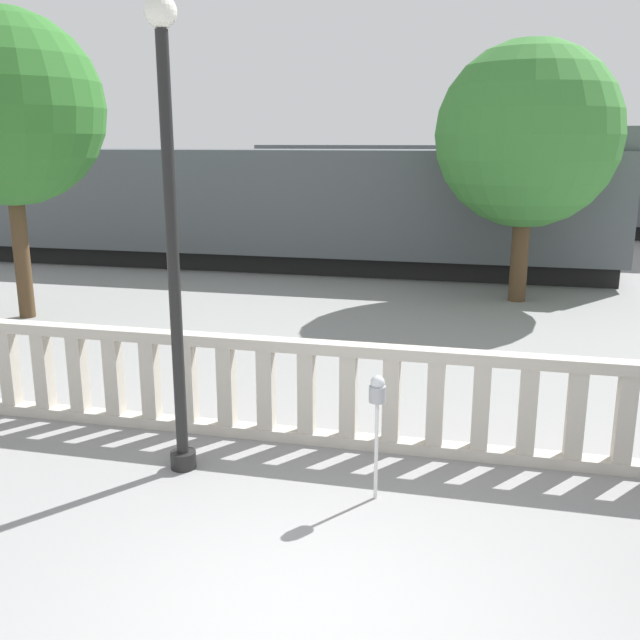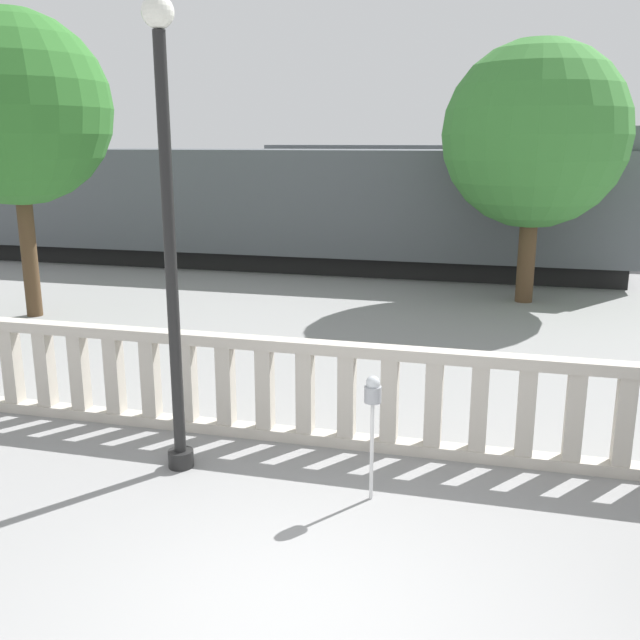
% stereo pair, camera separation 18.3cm
% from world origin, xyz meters
% --- Properties ---
extents(ground_plane, '(160.00, 160.00, 0.00)m').
position_xyz_m(ground_plane, '(0.00, 0.00, 0.00)').
color(ground_plane, gray).
extents(balustrade, '(17.16, 0.24, 1.33)m').
position_xyz_m(balustrade, '(0.00, 3.36, 0.66)').
color(balustrade, '#BCB5A8').
rests_on(balustrade, ground).
extents(lamppost, '(0.33, 0.33, 5.14)m').
position_xyz_m(lamppost, '(-2.02, 2.30, 2.86)').
color(lamppost, black).
rests_on(lamppost, ground).
extents(parking_meter, '(0.18, 0.18, 1.38)m').
position_xyz_m(parking_meter, '(0.28, 2.10, 1.12)').
color(parking_meter, silver).
rests_on(parking_meter, ground).
extents(train_near, '(20.02, 3.20, 4.06)m').
position_xyz_m(train_near, '(-4.98, 15.78, 1.83)').
color(train_near, black).
rests_on(train_near, ground).
extents(train_far, '(21.74, 2.82, 4.14)m').
position_xyz_m(train_far, '(2.69, 25.50, 1.86)').
color(train_far, black).
rests_on(train_far, ground).
extents(tree_left, '(4.18, 4.18, 5.93)m').
position_xyz_m(tree_left, '(2.03, 12.47, 3.83)').
color(tree_left, '#4C3823').
rests_on(tree_left, ground).
extents(tree_right, '(3.92, 3.92, 6.31)m').
position_xyz_m(tree_right, '(-8.34, 8.34, 4.33)').
color(tree_right, '#4C3823').
rests_on(tree_right, ground).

